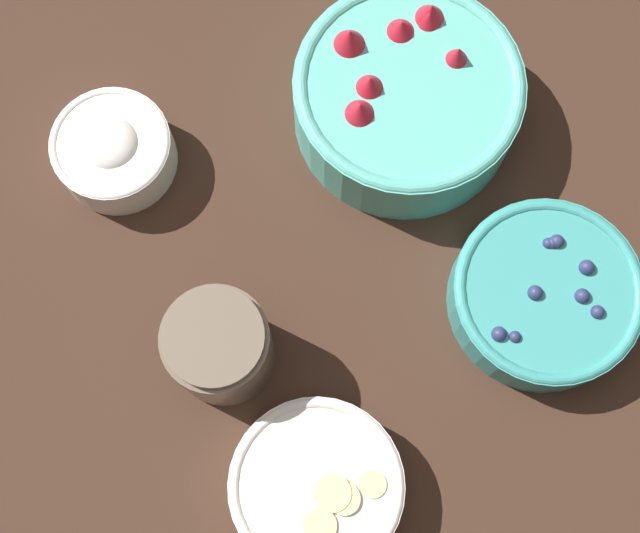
{
  "coord_description": "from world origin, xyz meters",
  "views": [
    {
      "loc": [
        -0.14,
        0.17,
        0.84
      ],
      "look_at": [
        0.01,
        0.02,
        0.05
      ],
      "focal_mm": 50.0,
      "sensor_mm": 36.0,
      "label": 1
    }
  ],
  "objects_px": {
    "jar_chocolate": "(220,347)",
    "bowl_blueberries": "(545,294)",
    "bowl_cream": "(113,150)",
    "bowl_bananas": "(317,487)",
    "bowl_strawberries": "(406,96)"
  },
  "relations": [
    {
      "from": "bowl_strawberries",
      "to": "jar_chocolate",
      "type": "xyz_separation_m",
      "value": [
        -0.06,
        0.3,
        0.0
      ]
    },
    {
      "from": "bowl_blueberries",
      "to": "bowl_cream",
      "type": "relative_size",
      "value": 1.51
    },
    {
      "from": "bowl_bananas",
      "to": "bowl_cream",
      "type": "xyz_separation_m",
      "value": [
        0.37,
        -0.08,
        0.0
      ]
    },
    {
      "from": "bowl_cream",
      "to": "jar_chocolate",
      "type": "distance_m",
      "value": 0.23
    },
    {
      "from": "bowl_cream",
      "to": "bowl_bananas",
      "type": "bearing_deg",
      "value": 168.3
    },
    {
      "from": "bowl_bananas",
      "to": "bowl_cream",
      "type": "distance_m",
      "value": 0.38
    },
    {
      "from": "bowl_strawberries",
      "to": "bowl_bananas",
      "type": "xyz_separation_m",
      "value": [
        -0.21,
        0.32,
        -0.02
      ]
    },
    {
      "from": "bowl_strawberries",
      "to": "bowl_blueberries",
      "type": "xyz_separation_m",
      "value": [
        -0.23,
        0.04,
        -0.02
      ]
    },
    {
      "from": "bowl_blueberries",
      "to": "jar_chocolate",
      "type": "distance_m",
      "value": 0.31
    },
    {
      "from": "bowl_blueberries",
      "to": "jar_chocolate",
      "type": "bearing_deg",
      "value": 56.42
    },
    {
      "from": "jar_chocolate",
      "to": "bowl_blueberries",
      "type": "bearing_deg",
      "value": -123.58
    },
    {
      "from": "bowl_cream",
      "to": "jar_chocolate",
      "type": "bearing_deg",
      "value": 165.8
    },
    {
      "from": "bowl_blueberries",
      "to": "bowl_cream",
      "type": "distance_m",
      "value": 0.44
    },
    {
      "from": "bowl_bananas",
      "to": "bowl_cream",
      "type": "bearing_deg",
      "value": -11.7
    },
    {
      "from": "bowl_bananas",
      "to": "jar_chocolate",
      "type": "height_order",
      "value": "jar_chocolate"
    }
  ]
}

